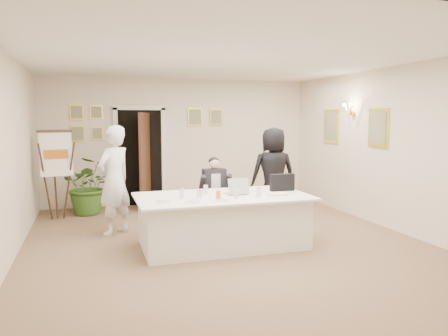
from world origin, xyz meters
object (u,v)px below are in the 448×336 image
at_px(laptop, 236,185).
at_px(oj_glass, 218,195).
at_px(flip_chart, 56,180).
at_px(standing_woman, 273,174).
at_px(potted_palm, 89,185).
at_px(laptop_bag, 282,182).
at_px(seated_man, 215,192).
at_px(conference_table, 223,221).
at_px(steel_jug, 199,194).
at_px(paper_stack, 277,194).
at_px(standing_man, 114,180).

bearing_deg(laptop, oj_glass, -136.03).
relative_size(flip_chart, standing_woman, 0.95).
xyz_separation_m(standing_woman, potted_palm, (-3.34, 1.53, -0.29)).
height_order(flip_chart, laptop_bag, flip_chart).
distance_m(seated_man, oj_glass, 1.46).
height_order(conference_table, steel_jug, steel_jug).
distance_m(conference_table, laptop_bag, 1.15).
bearing_deg(conference_table, paper_stack, -14.01).
xyz_separation_m(flip_chart, steel_jug, (2.11, -2.64, 0.06)).
bearing_deg(flip_chart, paper_stack, -39.91).
xyz_separation_m(conference_table, laptop, (0.23, 0.07, 0.52)).
relative_size(flip_chart, oj_glass, 12.84).
height_order(conference_table, laptop_bag, laptop_bag).
bearing_deg(flip_chart, steel_jug, -51.36).
bearing_deg(standing_woman, seated_man, 20.07).
bearing_deg(steel_jug, oj_glass, -43.88).
distance_m(potted_palm, laptop_bag, 4.07).
bearing_deg(laptop_bag, standing_woman, 74.68).
relative_size(flip_chart, potted_palm, 1.42).
bearing_deg(oj_glass, steel_jug, 136.12).
distance_m(laptop_bag, paper_stack, 0.42).
height_order(potted_palm, steel_jug, potted_palm).
distance_m(standing_man, laptop_bag, 2.75).
relative_size(standing_man, standing_woman, 1.03).
bearing_deg(conference_table, steel_jug, -166.67).
distance_m(flip_chart, standing_man, 1.68).
relative_size(conference_table, seated_man, 2.02).
distance_m(standing_woman, oj_glass, 2.33).
bearing_deg(laptop, standing_man, 147.36).
bearing_deg(oj_glass, flip_chart, 129.26).
bearing_deg(flip_chart, laptop_bag, -34.58).
relative_size(potted_palm, laptop, 3.40).
height_order(conference_table, laptop, laptop).
relative_size(potted_palm, oj_glass, 9.03).
relative_size(laptop, paper_stack, 1.15).
distance_m(standing_man, paper_stack, 2.70).
distance_m(seated_man, standing_man, 1.72).
distance_m(potted_palm, laptop, 3.59).
bearing_deg(paper_stack, seated_man, 114.93).
bearing_deg(standing_woman, oj_glass, 53.30).
height_order(standing_woman, laptop_bag, standing_woman).
relative_size(standing_man, oj_glass, 13.89).
xyz_separation_m(laptop, oj_glass, (-0.39, -0.37, -0.07)).
relative_size(laptop_bag, oj_glass, 2.95).
xyz_separation_m(standing_man, laptop, (1.74, -1.14, 0.01)).
relative_size(seated_man, standing_woman, 0.72).
relative_size(standing_woman, laptop, 5.09).
relative_size(standing_man, potted_palm, 1.54).
xyz_separation_m(seated_man, flip_chart, (-2.68, 1.45, 0.14)).
height_order(oj_glass, steel_jug, oj_glass).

